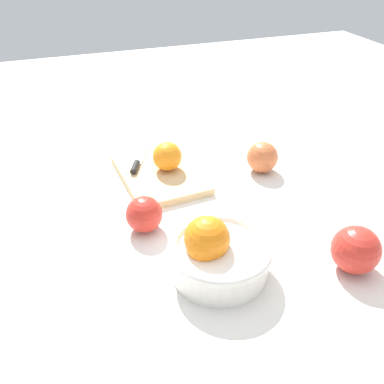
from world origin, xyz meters
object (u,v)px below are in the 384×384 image
at_px(bowl, 216,252).
at_px(cutting_board, 160,174).
at_px(apple_front_left, 356,250).
at_px(knife, 138,161).
at_px(apple_back_left, 144,214).
at_px(apple_front_right, 262,157).
at_px(orange_on_board, 167,156).

xyz_separation_m(bowl, cutting_board, (0.32, 0.01, -0.03)).
bearing_deg(bowl, apple_front_left, -107.07).
relative_size(knife, apple_front_left, 1.84).
distance_m(apple_back_left, apple_front_left, 0.37).
bearing_deg(apple_back_left, cutting_board, -24.44).
bearing_deg(apple_front_right, apple_back_left, 111.34).
bearing_deg(cutting_board, apple_front_left, -149.92).
xyz_separation_m(orange_on_board, knife, (0.05, 0.06, -0.03)).
bearing_deg(apple_front_right, knife, 68.97).
distance_m(cutting_board, orange_on_board, 0.05).
bearing_deg(apple_front_left, apple_front_right, -1.02).
bearing_deg(cutting_board, apple_front_right, -102.12).
bearing_deg(bowl, apple_front_right, -39.76).
bearing_deg(bowl, knife, 6.33).
height_order(bowl, cutting_board, bowl).
distance_m(orange_on_board, apple_front_right, 0.22).
relative_size(cutting_board, apple_front_right, 3.21).
xyz_separation_m(bowl, knife, (0.37, 0.04, -0.02)).
bearing_deg(cutting_board, knife, 34.29).
distance_m(knife, apple_front_right, 0.29).
height_order(bowl, knife, bowl).
bearing_deg(orange_on_board, apple_front_left, -152.28).
distance_m(bowl, apple_back_left, 0.17).
relative_size(apple_front_right, apple_back_left, 1.04).
bearing_deg(knife, bowl, -173.67).
relative_size(apple_back_left, apple_front_left, 0.86).
xyz_separation_m(orange_on_board, apple_front_left, (-0.39, -0.20, -0.01)).
bearing_deg(apple_back_left, orange_on_board, -29.47).
height_order(orange_on_board, apple_front_right, orange_on_board).
height_order(knife, apple_front_right, apple_front_right).
distance_m(cutting_board, apple_front_right, 0.24).
height_order(bowl, orange_on_board, bowl).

